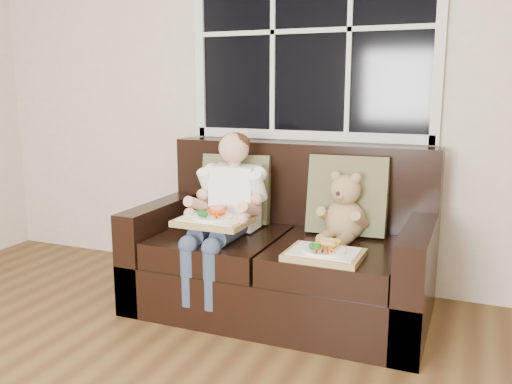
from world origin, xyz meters
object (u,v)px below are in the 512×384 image
at_px(tray_left, 213,219).
at_px(loveseat, 284,257).
at_px(teddy_bear, 345,212).
at_px(tray_right, 324,253).
at_px(child, 228,200).

bearing_deg(tray_left, loveseat, 41.94).
bearing_deg(loveseat, tray_left, -138.89).
bearing_deg(teddy_bear, tray_right, -81.65).
distance_m(child, tray_right, 0.71).
relative_size(child, teddy_bear, 2.25).
bearing_deg(teddy_bear, tray_left, -145.01).
bearing_deg(tray_left, tray_right, -4.70).
distance_m(child, teddy_bear, 0.68).
height_order(teddy_bear, tray_left, teddy_bear).
bearing_deg(loveseat, teddy_bear, 4.71).
bearing_deg(tray_right, child, 161.90).
bearing_deg(tray_left, child, 86.19).
distance_m(tray_left, tray_right, 0.67).
height_order(child, tray_left, child).
bearing_deg(child, tray_right, -19.13).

